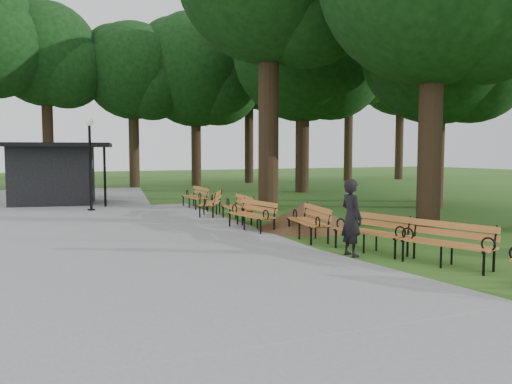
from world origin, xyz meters
name	(u,v)px	position (x,y,z in m)	size (l,w,h in m)	color
ground	(317,248)	(0.00, 0.00, 0.00)	(100.00, 100.00, 0.00)	#275217
path	(119,239)	(-4.00, 3.00, 0.03)	(12.00, 38.00, 0.06)	gray
person	(351,218)	(0.19, -1.08, 0.83)	(0.61, 0.40, 1.66)	black
kiosk	(53,174)	(-4.87, 13.15, 1.30)	(4.15, 3.61, 2.60)	black
lamp_post	(90,145)	(-3.78, 9.81, 2.49)	(0.32, 0.32, 3.50)	black
dirt_mound	(307,216)	(1.26, 2.57, 0.40)	(2.59, 2.59, 0.81)	#47301C
bench_1	(447,244)	(1.28, -2.72, 0.44)	(1.90, 0.64, 0.88)	#BD692B
bench_2	(370,233)	(0.82, -0.92, 0.44)	(1.90, 0.64, 0.88)	#BD692B
bench_3	(308,222)	(0.44, 1.17, 0.44)	(1.90, 0.64, 0.88)	#BD692B
bench_4	(251,215)	(-0.31, 3.02, 0.44)	(1.90, 0.64, 0.88)	#BD692B
bench_5	(237,208)	(0.03, 4.89, 0.44)	(1.90, 0.64, 0.88)	#BD692B
bench_6	(210,203)	(-0.19, 6.73, 0.44)	(1.90, 0.64, 0.88)	#BD692B
bench_7	(195,197)	(0.05, 9.20, 0.44)	(1.90, 0.64, 0.88)	#BD692B
lawn_tree_1	(439,46)	(8.87, 5.42, 6.37)	(6.19, 6.19, 9.50)	black
lawn_tree_4	(303,52)	(8.07, 14.63, 7.66)	(7.66, 7.66, 11.52)	black
lawn_tree_5	(432,48)	(10.44, 7.46, 6.76)	(5.73, 5.73, 9.67)	black
tree_backdrop	(224,63)	(6.71, 22.91, 8.24)	(37.71, 8.97, 16.49)	black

